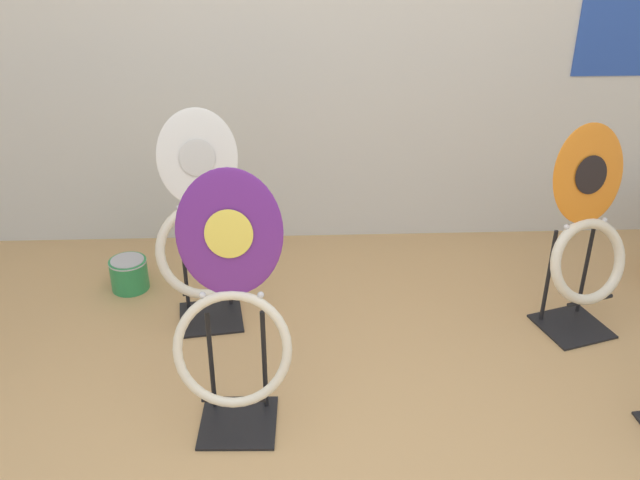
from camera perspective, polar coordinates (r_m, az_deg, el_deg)
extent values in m
cube|color=#284CAD|center=(3.94, 23.45, 15.67)|extent=(0.49, 0.01, 0.53)
cube|color=black|center=(2.74, -6.54, -14.31)|extent=(0.29, 0.29, 0.01)
cylinder|color=black|center=(2.68, -8.71, -9.49)|extent=(0.02, 0.02, 0.43)
cylinder|color=black|center=(2.66, -4.47, -9.56)|extent=(0.02, 0.02, 0.43)
cylinder|color=black|center=(2.57, -6.92, -12.57)|extent=(0.22, 0.03, 0.02)
torus|color=beige|center=(2.50, -7.02, -8.67)|extent=(0.42, 0.20, 0.40)
ellipsoid|color=#60237F|center=(2.39, -7.27, 0.59)|extent=(0.37, 0.13, 0.44)
ellipsoid|color=#E5CC4C|center=(2.38, -7.32, 0.48)|extent=(0.16, 0.05, 0.17)
sphere|color=silver|center=(2.47, -9.39, -4.37)|extent=(0.02, 0.02, 0.02)
sphere|color=silver|center=(2.45, -4.76, -4.40)|extent=(0.02, 0.02, 0.02)
cube|color=black|center=(3.30, -8.71, -6.13)|extent=(0.32, 0.32, 0.01)
cylinder|color=black|center=(3.26, -10.79, -2.05)|extent=(0.02, 0.02, 0.45)
cylinder|color=black|center=(3.26, -7.35, -1.76)|extent=(0.02, 0.02, 0.45)
cylinder|color=black|center=(3.14, -8.88, -4.12)|extent=(0.22, 0.05, 0.02)
torus|color=beige|center=(3.10, -9.17, -0.81)|extent=(0.45, 0.27, 0.40)
ellipsoid|color=white|center=(3.07, -9.79, 6.53)|extent=(0.36, 0.17, 0.41)
ellipsoid|color=silver|center=(3.05, -9.79, 6.50)|extent=(0.16, 0.07, 0.15)
sphere|color=silver|center=(3.10, -11.20, 2.55)|extent=(0.02, 0.02, 0.02)
sphere|color=silver|center=(3.10, -7.73, 2.85)|extent=(0.02, 0.02, 0.02)
cube|color=black|center=(3.40, 19.48, -6.53)|extent=(0.35, 0.35, 0.01)
cylinder|color=black|center=(3.28, 17.81, -2.78)|extent=(0.02, 0.02, 0.45)
cylinder|color=black|center=(3.40, 20.48, -2.17)|extent=(0.02, 0.02, 0.45)
cylinder|color=black|center=(3.26, 20.79, -4.54)|extent=(0.22, 0.08, 0.02)
torus|color=beige|center=(3.21, 20.66, -1.64)|extent=(0.41, 0.27, 0.36)
ellipsoid|color=orange|center=(3.13, 20.69, 4.95)|extent=(0.36, 0.20, 0.42)
ellipsoid|color=black|center=(3.12, 20.88, 4.89)|extent=(0.16, 0.08, 0.16)
sphere|color=silver|center=(3.13, 19.12, 0.98)|extent=(0.02, 0.02, 0.02)
sphere|color=silver|center=(3.24, 21.81, 1.48)|extent=(0.02, 0.02, 0.02)
cylinder|color=#2D8E4C|center=(3.57, -15.02, -2.67)|extent=(0.18, 0.18, 0.15)
torus|color=silver|center=(3.54, -15.16, -1.68)|extent=(0.18, 0.18, 0.01)
cylinder|color=#B2B2B7|center=(3.53, -15.18, -1.56)|extent=(0.16, 0.16, 0.00)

